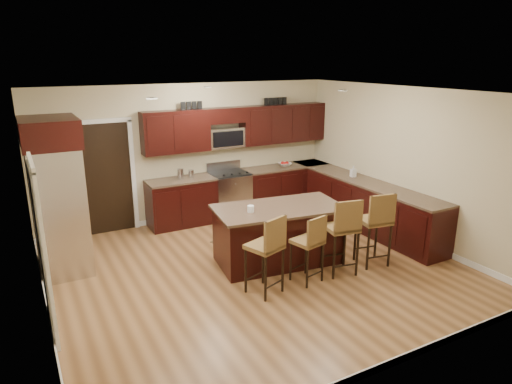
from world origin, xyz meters
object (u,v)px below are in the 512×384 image
stool_extra (376,221)px  stool_mid (311,241)px  island (278,236)px  refrigerator (57,195)px  stool_left (268,246)px  range (229,194)px  stool_right (343,228)px

stool_extra → stool_mid: bearing=-170.4°
island → refrigerator: bearing=164.5°
stool_left → stool_mid: bearing=-19.0°
island → stool_left: bearing=-121.0°
stool_left → stool_mid: (0.70, 0.00, -0.07)m
island → stool_extra: (1.25, -0.85, 0.32)m
stool_mid → refrigerator: size_ratio=0.44×
range → refrigerator: (-3.30, -1.03, 0.73)m
stool_mid → stool_left: bearing=167.5°
refrigerator → stool_extra: refrigerator is taller
range → stool_left: stool_left is taller
stool_right → refrigerator: refrigerator is taller
stool_left → refrigerator: size_ratio=0.49×
range → stool_extra: size_ratio=0.92×
stool_mid → stool_right: (0.58, -0.01, 0.11)m
stool_extra → refrigerator: bearing=163.4°
range → refrigerator: bearing=-162.6°
island → stool_left: (-0.68, -0.84, 0.28)m
range → refrigerator: refrigerator is taller
range → stool_right: 3.23m
refrigerator → island: bearing=-23.3°
range → island: (-0.24, -2.35, -0.04)m
stool_left → stool_extra: 1.93m
range → stool_left: (-0.92, -3.19, 0.24)m
stool_mid → refrigerator: 3.80m
stool_mid → stool_right: bearing=-13.9°
stool_left → stool_mid: stool_left is taller
stool_left → stool_right: bearing=-19.6°
range → island: size_ratio=0.52×
island → stool_mid: (0.03, -0.84, 0.21)m
island → refrigerator: refrigerator is taller
island → stool_left: size_ratio=1.87×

